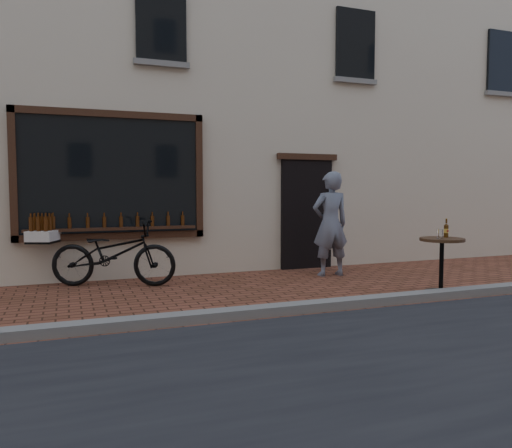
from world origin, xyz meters
name	(u,v)px	position (x,y,z in m)	size (l,w,h in m)	color
ground	(294,317)	(0.00, 0.00, 0.00)	(90.00, 90.00, 0.00)	brown
kerb	(287,309)	(0.00, 0.20, 0.06)	(90.00, 0.25, 0.12)	slate
shop_building	(180,48)	(0.00, 6.50, 5.00)	(28.00, 6.20, 10.00)	beige
cargo_bicycle	(111,253)	(-1.98, 2.92, 0.55)	(2.46, 1.46, 1.16)	black
bistro_table	(442,254)	(2.75, 0.50, 0.61)	(0.67, 0.67, 1.15)	black
pedestrian	(330,224)	(1.92, 2.51, 0.97)	(0.71, 0.46, 1.94)	slate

